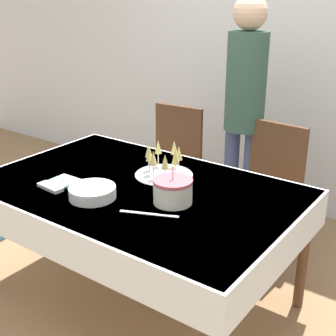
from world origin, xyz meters
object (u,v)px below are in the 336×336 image
plate_stack_main (92,192)px  person_standing (245,99)px  dining_chair_far_left (171,163)px  birthday_cake (173,191)px  champagne_tray (163,161)px  dining_chair_far_right (268,188)px

plate_stack_main → person_standing: 1.37m
dining_chair_far_left → birthday_cake: 1.21m
dining_chair_far_left → champagne_tray: size_ratio=2.78×
dining_chair_far_left → champagne_tray: (0.42, -0.68, 0.32)m
dining_chair_far_left → champagne_tray: dining_chair_far_left is taller
dining_chair_far_right → plate_stack_main: bearing=-113.3°
plate_stack_main → dining_chair_far_right: bearing=66.7°
dining_chair_far_right → plate_stack_main: size_ratio=3.83×
plate_stack_main → person_standing: person_standing is taller
plate_stack_main → person_standing: (0.20, 1.32, 0.28)m
dining_chair_far_right → birthday_cake: size_ratio=4.66×
birthday_cake → champagne_tray: (-0.26, 0.28, 0.02)m
dining_chair_far_right → birthday_cake: bearing=-96.9°
dining_chair_far_left → dining_chair_far_right: bearing=0.0°
dining_chair_far_left → person_standing: size_ratio=0.55×
dining_chair_far_right → plate_stack_main: dining_chair_far_right is taller
champagne_tray → person_standing: size_ratio=0.20×
person_standing → birthday_cake: bearing=-81.0°
birthday_cake → plate_stack_main: birthday_cake is taller
champagne_tray → plate_stack_main: champagne_tray is taller
dining_chair_far_right → plate_stack_main: (-0.50, -1.15, 0.26)m
birthday_cake → champagne_tray: birthday_cake is taller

